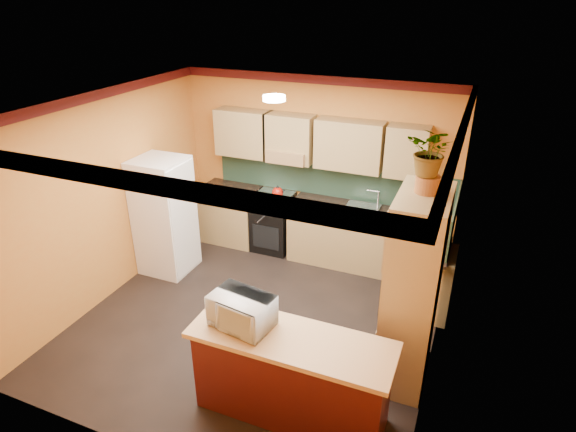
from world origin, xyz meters
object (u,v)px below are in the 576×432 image
at_px(base_cabinets_back, 311,230).
at_px(fridge, 164,216).
at_px(pantry, 412,291).
at_px(breakfast_bar, 291,379).
at_px(microwave, 241,311).
at_px(stove, 273,222).

xyz_separation_m(base_cabinets_back, fridge, (-1.80, -1.16, 0.41)).
xyz_separation_m(pantry, breakfast_bar, (-0.91, -0.98, -0.61)).
bearing_deg(base_cabinets_back, fridge, -147.26).
distance_m(fridge, microwave, 2.87).
bearing_deg(fridge, stove, 44.56).
bearing_deg(fridge, breakfast_bar, -34.38).
relative_size(stove, breakfast_bar, 0.51).
distance_m(base_cabinets_back, pantry, 2.77).
bearing_deg(pantry, base_cabinets_back, 131.68).
xyz_separation_m(stove, breakfast_bar, (1.51, -3.00, -0.02)).
height_order(stove, microwave, microwave).
height_order(fridge, microwave, fridge).
relative_size(fridge, microwave, 2.99).
xyz_separation_m(base_cabinets_back, stove, (-0.62, -0.00, 0.02)).
bearing_deg(stove, fridge, -135.44).
bearing_deg(stove, pantry, -39.81).
height_order(base_cabinets_back, microwave, microwave).
bearing_deg(stove, base_cabinets_back, 0.00).
relative_size(breakfast_bar, microwave, 3.17).
distance_m(stove, breakfast_bar, 3.36).
bearing_deg(pantry, stove, 140.19).
height_order(pantry, microwave, pantry).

